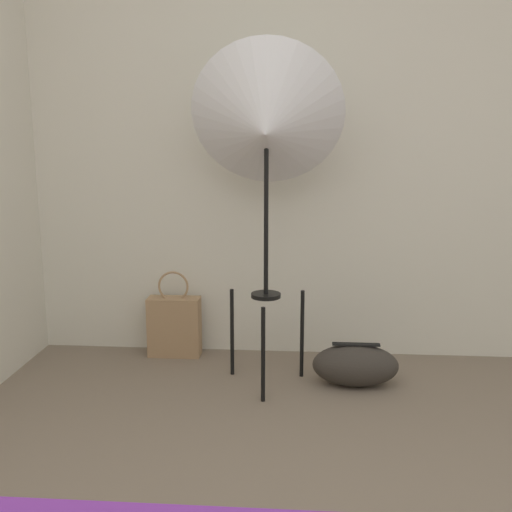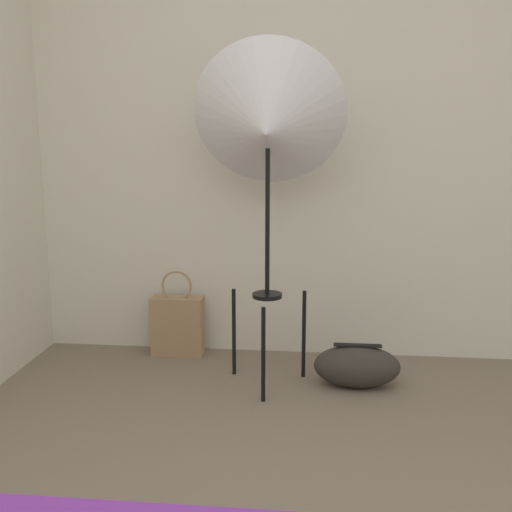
# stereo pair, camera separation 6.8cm
# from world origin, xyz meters

# --- Properties ---
(wall_back) EXTENTS (8.00, 0.05, 2.60)m
(wall_back) POSITION_xyz_m (0.00, 2.50, 1.30)
(wall_back) COLOR beige
(wall_back) RESTS_ON ground_plane
(photo_umbrella) EXTENTS (0.74, 0.53, 1.67)m
(photo_umbrella) POSITION_xyz_m (-0.04, 2.01, 1.28)
(photo_umbrella) COLOR black
(photo_umbrella) RESTS_ON ground_plane
(tote_bag) EXTENTS (0.29, 0.12, 0.49)m
(tote_bag) POSITION_xyz_m (-0.58, 2.37, 0.18)
(tote_bag) COLOR #9E7A56
(tote_bag) RESTS_ON ground_plane
(duffel_bag) EXTENTS (0.43, 0.21, 0.22)m
(duffel_bag) POSITION_xyz_m (0.41, 2.02, 0.11)
(duffel_bag) COLOR #332D28
(duffel_bag) RESTS_ON ground_plane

